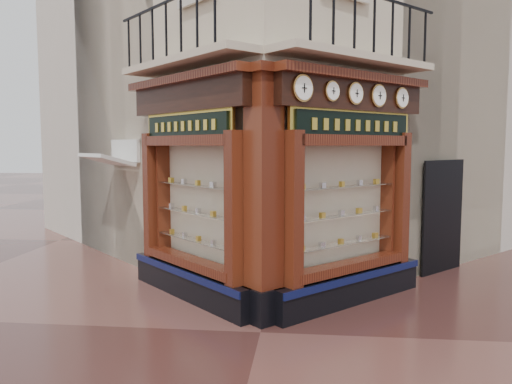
# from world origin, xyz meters

# --- Properties ---
(ground) EXTENTS (80.00, 80.00, 0.00)m
(ground) POSITION_xyz_m (0.00, 0.00, 0.00)
(ground) COLOR #43231F
(ground) RESTS_ON ground
(main_building) EXTENTS (11.31, 11.31, 12.00)m
(main_building) POSITION_xyz_m (0.00, 6.16, 6.00)
(main_building) COLOR beige
(main_building) RESTS_ON ground
(neighbour_left) EXTENTS (11.31, 11.31, 11.00)m
(neighbour_left) POSITION_xyz_m (-2.47, 8.63, 5.50)
(neighbour_left) COLOR beige
(neighbour_left) RESTS_ON ground
(neighbour_right) EXTENTS (11.31, 11.31, 11.00)m
(neighbour_right) POSITION_xyz_m (2.47, 8.63, 5.50)
(neighbour_right) COLOR beige
(neighbour_right) RESTS_ON ground
(shopfront_left) EXTENTS (2.86, 2.86, 3.98)m
(shopfront_left) POSITION_xyz_m (-1.41, 1.57, 1.98)
(shopfront_left) COLOR black
(shopfront_left) RESTS_ON ground
(shopfront_right) EXTENTS (2.86, 2.86, 3.98)m
(shopfront_right) POSITION_xyz_m (1.41, 1.57, 1.98)
(shopfront_right) COLOR black
(shopfront_right) RESTS_ON ground
(corner_pilaster) EXTENTS (0.85, 0.85, 3.98)m
(corner_pilaster) POSITION_xyz_m (0.00, 0.50, 1.95)
(corner_pilaster) COLOR black
(corner_pilaster) RESTS_ON ground
(balcony) EXTENTS (5.94, 2.97, 1.03)m
(balcony) POSITION_xyz_m (0.00, 1.49, 4.22)
(balcony) COLOR beige
(balcony) RESTS_ON ground
(clock_a) EXTENTS (0.33, 0.33, 0.41)m
(clock_a) POSITION_xyz_m (0.59, 0.48, 3.62)
(clock_a) COLOR #AF7B3A
(clock_a) RESTS_ON ground
(clock_b) EXTENTS (0.26, 0.26, 0.32)m
(clock_b) POSITION_xyz_m (1.04, 0.94, 3.62)
(clock_b) COLOR #AF7B3A
(clock_b) RESTS_ON ground
(clock_c) EXTENTS (0.30, 0.30, 0.37)m
(clock_c) POSITION_xyz_m (1.45, 1.34, 3.62)
(clock_c) COLOR #AF7B3A
(clock_c) RESTS_ON ground
(clock_d) EXTENTS (0.32, 0.32, 0.40)m
(clock_d) POSITION_xyz_m (1.88, 1.78, 3.62)
(clock_d) COLOR #AF7B3A
(clock_d) RESTS_ON ground
(clock_e) EXTENTS (0.31, 0.31, 0.38)m
(clock_e) POSITION_xyz_m (2.36, 2.25, 3.62)
(clock_e) COLOR #AF7B3A
(clock_e) RESTS_ON ground
(awning) EXTENTS (1.54, 1.54, 0.29)m
(awning) POSITION_xyz_m (-3.80, 3.59, 0.00)
(awning) COLOR silver
(awning) RESTS_ON ground
(signboard_left) EXTENTS (2.01, 2.01, 0.54)m
(signboard_left) POSITION_xyz_m (-1.46, 1.51, 3.10)
(signboard_left) COLOR gold
(signboard_left) RESTS_ON ground
(signboard_right) EXTENTS (2.18, 2.18, 0.58)m
(signboard_right) POSITION_xyz_m (1.46, 1.51, 3.10)
(signboard_right) COLOR gold
(signboard_right) RESTS_ON ground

